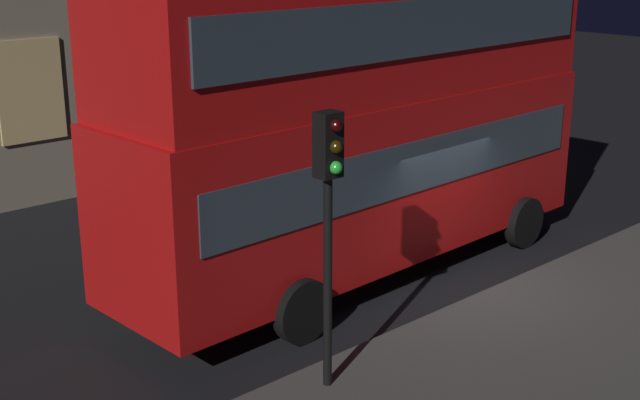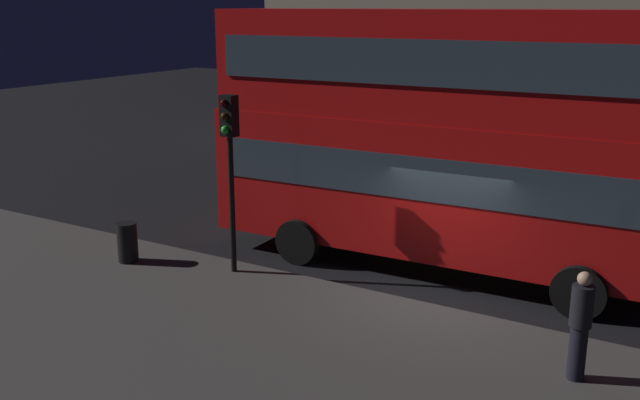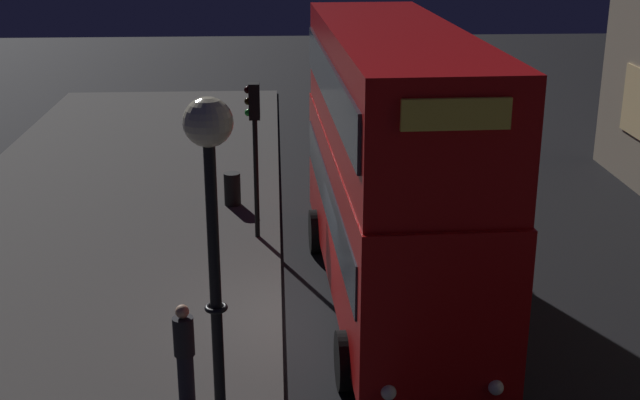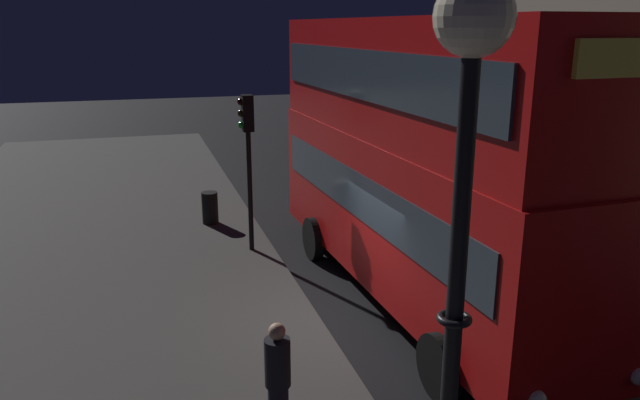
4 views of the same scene
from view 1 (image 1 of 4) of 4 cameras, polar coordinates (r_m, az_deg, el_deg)
The scene contains 3 objects.
ground_plane at distance 15.57m, azimuth 9.44°, elevation -5.84°, with size 80.00×80.00×0.00m, color black.
double_decker_bus at distance 15.18m, azimuth 2.95°, elevation 6.18°, with size 10.15×3.12×5.63m.
traffic_light_near_kerb at distance 10.96m, azimuth 0.59°, elevation 0.43°, with size 0.32×0.36×3.82m.
Camera 1 is at (-11.39, -8.74, 6.03)m, focal length 47.94 mm.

